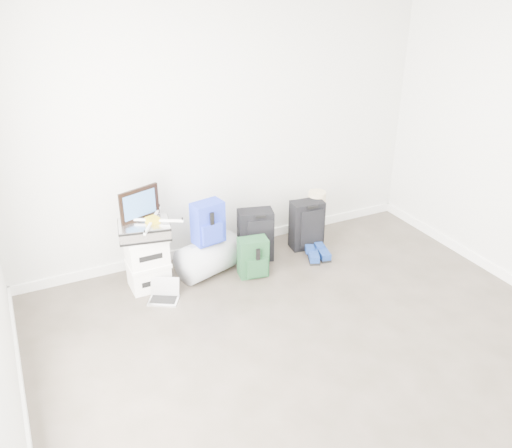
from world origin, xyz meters
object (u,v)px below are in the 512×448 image
briefcase (144,230)px  duffel_bag (209,257)px  boxes_stack (148,261)px  carry_on (307,225)px  large_suitcase (256,235)px  laptop (164,294)px

briefcase → duffel_bag: bearing=8.9°
boxes_stack → carry_on: size_ratio=1.01×
duffel_bag → carry_on: (1.18, 0.05, 0.09)m
briefcase → large_suitcase: size_ratio=0.83×
large_suitcase → carry_on: (0.62, -0.01, -0.01)m
duffel_bag → boxes_stack: bearing=159.8°
duffel_bag → laptop: duffel_bag is taller
briefcase → duffel_bag: 0.75m
large_suitcase → laptop: large_suitcase is taller
large_suitcase → boxes_stack: bearing=-163.4°
briefcase → large_suitcase: briefcase is taller
briefcase → duffel_bag: (0.61, -0.03, -0.43)m
briefcase → large_suitcase: 1.22m
boxes_stack → laptop: bearing=-77.6°
carry_on → laptop: bearing=-163.6°
briefcase → large_suitcase: (1.17, 0.04, -0.34)m
boxes_stack → laptop: boxes_stack is taller
briefcase → laptop: 0.64m
carry_on → laptop: (-1.73, -0.30, -0.23)m
duffel_bag → laptop: (-0.55, -0.25, -0.14)m
briefcase → carry_on: (1.79, 0.03, -0.35)m
large_suitcase → laptop: 1.17m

